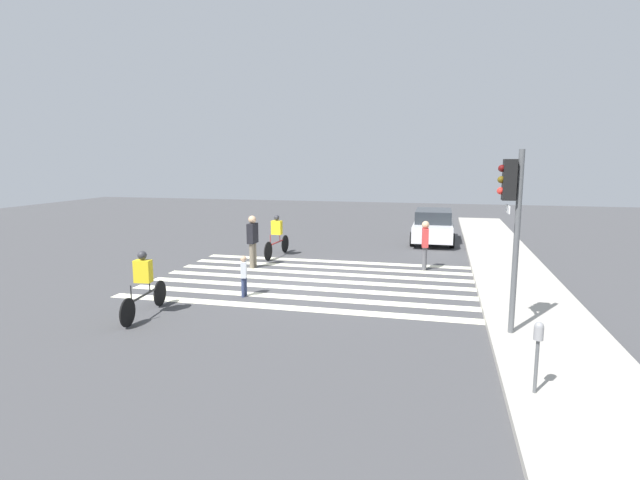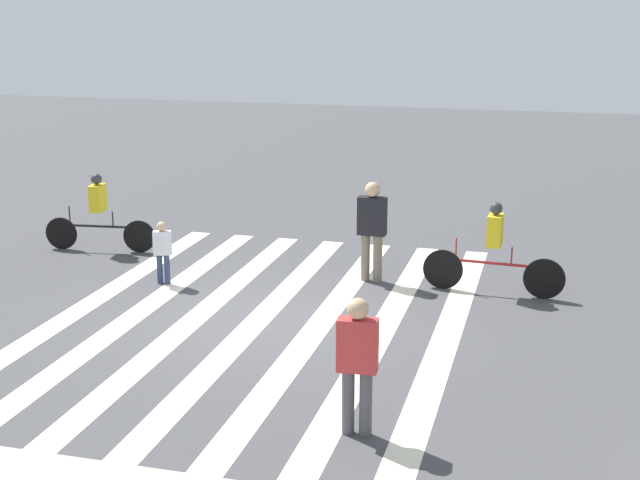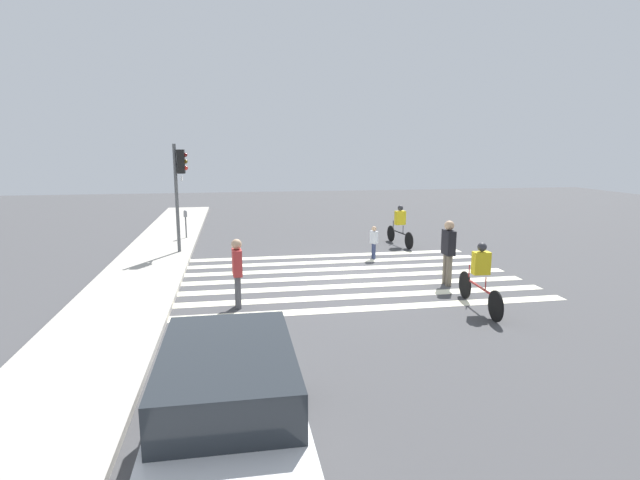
% 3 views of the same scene
% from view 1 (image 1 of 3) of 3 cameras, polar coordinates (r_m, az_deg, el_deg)
% --- Properties ---
extents(ground_plane, '(60.00, 60.00, 0.00)m').
position_cam_1_polar(ground_plane, '(15.94, -0.86, -4.63)').
color(ground_plane, '#444447').
extents(sidewalk_curb, '(36.00, 2.50, 0.14)m').
position_cam_1_polar(sidewalk_curb, '(15.61, 22.04, -5.34)').
color(sidewalk_curb, '#ADA89E').
rests_on(sidewalk_curb, ground_plane).
extents(crosswalk_stripes, '(6.53, 10.00, 0.01)m').
position_cam_1_polar(crosswalk_stripes, '(15.94, -0.86, -4.61)').
color(crosswalk_stripes, '#F2EDCC').
rests_on(crosswalk_stripes, ground_plane).
extents(traffic_light, '(0.60, 0.50, 4.01)m').
position_cam_1_polar(traffic_light, '(11.05, 21.05, 3.43)').
color(traffic_light, '#515456').
rests_on(traffic_light, ground_plane).
extents(parking_meter, '(0.15, 0.15, 1.31)m').
position_cam_1_polar(parking_meter, '(8.65, 23.65, -10.66)').
color(parking_meter, '#515456').
rests_on(parking_meter, ground_plane).
extents(pedestrian_child_with_backpack, '(0.49, 0.25, 1.72)m').
position_cam_1_polar(pedestrian_child_with_backpack, '(17.63, 11.91, -0.27)').
color(pedestrian_child_with_backpack, '#4C4C51').
rests_on(pedestrian_child_with_backpack, ground_plane).
extents(pedestrian_adult_tall_backpack, '(0.35, 0.23, 1.17)m').
position_cam_1_polar(pedestrian_adult_tall_backpack, '(14.10, -8.70, -3.81)').
color(pedestrian_adult_tall_backpack, navy).
rests_on(pedestrian_adult_tall_backpack, ground_plane).
extents(pedestrian_adult_yellow_jacket, '(0.52, 0.28, 1.86)m').
position_cam_1_polar(pedestrian_adult_yellow_jacket, '(17.76, -7.71, 0.18)').
color(pedestrian_adult_yellow_jacket, '#6B6051').
rests_on(pedestrian_adult_yellow_jacket, ground_plane).
extents(cyclist_mid_street, '(2.35, 0.42, 1.62)m').
position_cam_1_polar(cyclist_mid_street, '(12.94, -19.51, -4.47)').
color(cyclist_mid_street, black).
rests_on(cyclist_mid_street, ground_plane).
extents(cyclist_near_curb, '(2.49, 0.41, 1.66)m').
position_cam_1_polar(cyclist_near_curb, '(19.79, -4.95, 0.62)').
color(cyclist_near_curb, black).
rests_on(cyclist_near_curb, ground_plane).
extents(car_parked_dark_suv, '(4.68, 1.91, 1.50)m').
position_cam_1_polar(car_parked_dark_suv, '(23.80, 12.81, 1.61)').
color(car_parked_dark_suv, silver).
rests_on(car_parked_dark_suv, ground_plane).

